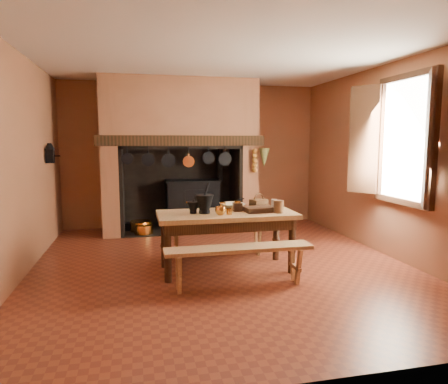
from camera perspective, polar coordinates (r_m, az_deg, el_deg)
name	(u,v)px	position (r m, az deg, el deg)	size (l,w,h in m)	color
floor	(221,265)	(5.55, -0.38, -10.37)	(5.50, 5.50, 0.00)	maroon
ceiling	(221,53)	(5.40, -0.40, 19.22)	(5.50, 5.50, 0.00)	silver
back_wall	(193,155)	(8.00, -4.52, 5.25)	(5.00, 0.02, 2.80)	brown
wall_left	(16,165)	(5.36, -27.57, 3.44)	(0.02, 5.50, 2.80)	brown
wall_right	(389,161)	(6.31, 22.48, 4.17)	(0.02, 5.50, 2.80)	brown
wall_front	(309,185)	(2.67, 12.00, 1.04)	(5.00, 0.02, 2.80)	brown
chimney_breast	(180,134)	(7.52, -6.37, 8.23)	(2.95, 0.96, 2.80)	brown
iron_range	(193,203)	(7.78, -4.45, -1.59)	(1.12, 0.55, 1.60)	black
hearth_pans	(141,228)	(7.56, -11.79, -4.99)	(0.51, 0.62, 0.20)	orange
hanging_pans	(181,160)	(7.03, -6.20, 4.62)	(1.92, 0.29, 0.27)	black
onion_string	(255,161)	(7.28, 4.39, 4.49)	(0.12, 0.10, 0.46)	#9E661D
herb_bunch	(264,158)	(7.33, 5.75, 4.89)	(0.20, 0.20, 0.35)	brown
window	(398,140)	(5.89, 23.64, 6.85)	(0.39, 1.75, 1.76)	white
wall_coffee_mill	(50,152)	(6.85, -23.62, 5.29)	(0.23, 0.16, 0.31)	black
work_table	(227,222)	(5.18, 0.38, -4.24)	(1.77, 0.79, 0.77)	tan
bench_front	(239,257)	(4.65, 2.15, -9.24)	(1.71, 0.30, 0.48)	tan
bench_back	(218,236)	(5.81, -0.90, -6.35)	(1.48, 0.26, 0.42)	tan
mortar_large	(204,203)	(5.08, -2.81, -1.57)	(0.24, 0.24, 0.41)	black
mortar_small	(193,207)	(5.09, -4.43, -2.12)	(0.15, 0.15, 0.26)	black
coffee_grinder	(237,206)	(5.24, 1.94, -2.05)	(0.15, 0.11, 0.17)	#372011
brass_mug_a	(229,211)	(5.00, 0.75, -2.79)	(0.07, 0.07, 0.08)	orange
brass_mug_b	(223,206)	(5.43, -0.15, -1.95)	(0.08, 0.08, 0.09)	orange
mixing_bowl	(232,206)	(5.42, 1.20, -2.01)	(0.32, 0.32, 0.08)	beige
stoneware_crock	(279,207)	(5.16, 7.80, -2.08)	(0.13, 0.13, 0.16)	brown
glass_jar	(274,204)	(5.42, 7.18, -1.75)	(0.08, 0.08, 0.14)	beige
wicker_basket	(259,203)	(5.49, 4.98, -1.61)	(0.26, 0.23, 0.21)	#502E18
wooden_tray	(259,209)	(5.22, 5.01, -2.48)	(0.37, 0.26, 0.06)	#372011
brass_cup	(220,211)	(4.97, -0.51, -2.72)	(0.13, 0.13, 0.10)	orange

